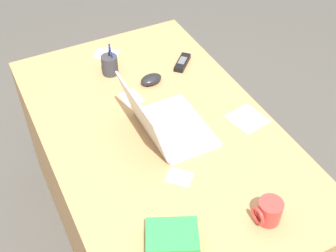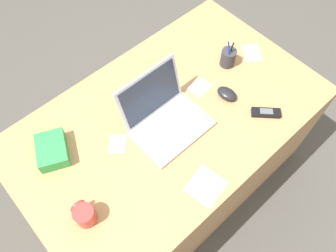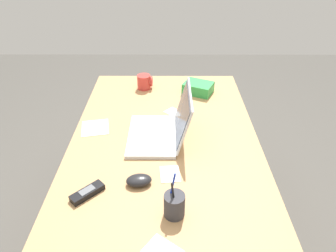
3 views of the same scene
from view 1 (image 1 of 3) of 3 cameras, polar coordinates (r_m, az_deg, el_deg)
The scene contains 12 objects.
ground_plane at distance 2.35m, azimuth -0.88°, elevation -13.01°, with size 6.00×6.00×0.00m, color #4C4944.
desk at distance 2.06m, azimuth -0.99°, elevation -7.54°, with size 1.46×0.89×0.72m, color tan.
laptop at distance 1.74m, azimuth -0.33°, elevation 0.28°, with size 0.34×0.29×0.24m.
computer_mouse at distance 2.01m, azimuth -2.19°, elevation 6.01°, with size 0.07×0.10×0.04m, color black.
coffee_mug_white at distance 1.51m, azimuth 12.79°, elevation -10.66°, with size 0.08×0.09×0.09m.
cordless_phone at distance 2.12m, azimuth 1.86°, elevation 8.15°, with size 0.12×0.13×0.03m.
pen_holder at distance 2.07m, azimuth -7.49°, elevation 7.81°, with size 0.07×0.07×0.17m.
snack_bag at distance 1.43m, azimuth 0.54°, elevation -14.30°, with size 0.12×0.16×0.06m, color green.
paper_note_near_laptop at distance 1.62m, azimuth 1.46°, elevation -6.60°, with size 0.09×0.07×0.00m, color white.
paper_note_left at distance 1.86m, azimuth 10.17°, elevation 0.93°, with size 0.14×0.13×0.00m, color white.
paper_note_right at distance 1.94m, azimuth -4.75°, elevation 3.64°, with size 0.10×0.08×0.00m, color white.
paper_note_front at distance 2.22m, azimuth -7.92°, elevation 9.15°, with size 0.09×0.11×0.00m, color white.
Camera 1 is at (-1.16, 0.55, 1.96)m, focal length 47.45 mm.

